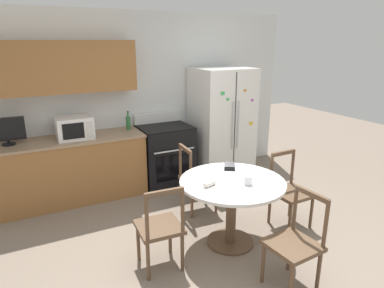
# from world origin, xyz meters

# --- Properties ---
(ground_plane) EXTENTS (14.00, 14.00, 0.00)m
(ground_plane) POSITION_xyz_m (0.00, 0.00, 0.00)
(ground_plane) COLOR gray
(back_wall) EXTENTS (5.20, 0.44, 2.60)m
(back_wall) POSITION_xyz_m (-0.30, 2.59, 1.44)
(back_wall) COLOR silver
(back_wall) RESTS_ON ground_plane
(kitchen_counter) EXTENTS (2.09, 0.64, 0.90)m
(kitchen_counter) POSITION_xyz_m (-1.17, 2.29, 0.45)
(kitchen_counter) COLOR #936033
(kitchen_counter) RESTS_ON ground_plane
(refrigerator) EXTENTS (0.89, 0.81, 1.77)m
(refrigerator) POSITION_xyz_m (1.25, 2.19, 0.88)
(refrigerator) COLOR white
(refrigerator) RESTS_ON ground_plane
(oven_range) EXTENTS (0.77, 0.68, 1.08)m
(oven_range) POSITION_xyz_m (0.27, 2.26, 0.47)
(oven_range) COLOR black
(oven_range) RESTS_ON ground_plane
(microwave) EXTENTS (0.47, 0.39, 0.30)m
(microwave) POSITION_xyz_m (-1.04, 2.27, 1.05)
(microwave) COLOR white
(microwave) RESTS_ON kitchen_counter
(countertop_tv) EXTENTS (0.43, 0.16, 0.35)m
(countertop_tv) POSITION_xyz_m (-1.84, 2.33, 1.09)
(countertop_tv) COLOR black
(countertop_tv) RESTS_ON kitchen_counter
(counter_bottle) EXTENTS (0.07, 0.07, 0.28)m
(counter_bottle) POSITION_xyz_m (-0.25, 2.40, 1.00)
(counter_bottle) COLOR #2D6B38
(counter_bottle) RESTS_ON kitchen_counter
(dining_table) EXTENTS (1.13, 1.13, 0.75)m
(dining_table) POSITION_xyz_m (0.24, 0.35, 0.59)
(dining_table) COLOR white
(dining_table) RESTS_ON ground_plane
(dining_chair_near) EXTENTS (0.45, 0.45, 0.90)m
(dining_chair_near) POSITION_xyz_m (0.36, -0.49, 0.43)
(dining_chair_near) COLOR brown
(dining_chair_near) RESTS_ON ground_plane
(dining_chair_right) EXTENTS (0.43, 0.43, 0.90)m
(dining_chair_right) POSITION_xyz_m (1.09, 0.37, 0.43)
(dining_chair_right) COLOR brown
(dining_chair_right) RESTS_ON ground_plane
(dining_chair_far) EXTENTS (0.45, 0.45, 0.90)m
(dining_chair_far) POSITION_xyz_m (0.27, 1.20, 0.43)
(dining_chair_far) COLOR brown
(dining_chair_far) RESTS_ON ground_plane
(dining_chair_left) EXTENTS (0.44, 0.44, 0.90)m
(dining_chair_left) POSITION_xyz_m (-0.61, 0.31, 0.43)
(dining_chair_left) COLOR brown
(dining_chair_left) RESTS_ON ground_plane
(candle_glass) EXTENTS (0.09, 0.09, 0.09)m
(candle_glass) POSITION_xyz_m (0.33, 0.19, 0.79)
(candle_glass) COLOR silver
(candle_glass) RESTS_ON dining_table
(folded_napkin) EXTENTS (0.16, 0.09, 0.05)m
(folded_napkin) POSITION_xyz_m (-0.04, 0.34, 0.78)
(folded_napkin) COLOR silver
(folded_napkin) RESTS_ON dining_table
(wallet) EXTENTS (0.17, 0.17, 0.07)m
(wallet) POSITION_xyz_m (0.41, 0.65, 0.78)
(wallet) COLOR black
(wallet) RESTS_ON dining_table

